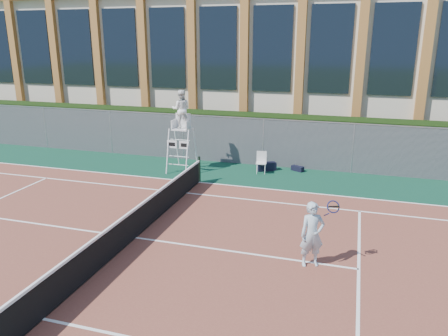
# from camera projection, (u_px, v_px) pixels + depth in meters

# --- Properties ---
(ground) EXTENTS (120.00, 120.00, 0.00)m
(ground) POSITION_uv_depth(u_px,v_px,m) (135.00, 239.00, 13.02)
(ground) COLOR #233814
(apron) EXTENTS (36.00, 20.00, 0.01)m
(apron) POSITION_uv_depth(u_px,v_px,m) (150.00, 225.00, 13.94)
(apron) COLOR #0D3C2C
(apron) RESTS_ON ground
(tennis_court) EXTENTS (23.77, 10.97, 0.02)m
(tennis_court) POSITION_uv_depth(u_px,v_px,m) (135.00, 238.00, 13.02)
(tennis_court) COLOR brown
(tennis_court) RESTS_ON apron
(tennis_net) EXTENTS (0.10, 11.30, 1.10)m
(tennis_net) POSITION_uv_depth(u_px,v_px,m) (134.00, 222.00, 12.87)
(tennis_net) COLOR black
(tennis_net) RESTS_ON ground
(fence) EXTENTS (40.00, 0.06, 2.20)m
(fence) POSITION_uv_depth(u_px,v_px,m) (222.00, 140.00, 20.78)
(fence) COLOR #595E60
(fence) RESTS_ON ground
(hedge) EXTENTS (40.00, 1.40, 2.20)m
(hedge) POSITION_uv_depth(u_px,v_px,m) (229.00, 135.00, 21.88)
(hedge) COLOR black
(hedge) RESTS_ON ground
(building) EXTENTS (45.00, 10.60, 8.22)m
(building) POSITION_uv_depth(u_px,v_px,m) (264.00, 64.00, 28.31)
(building) COLOR beige
(building) RESTS_ON ground
(umpire_chair) EXTENTS (1.02, 1.57, 3.65)m
(umpire_chair) POSITION_uv_depth(u_px,v_px,m) (181.00, 112.00, 19.10)
(umpire_chair) COLOR white
(umpire_chair) RESTS_ON ground
(plastic_chair) EXTENTS (0.50, 0.50, 0.95)m
(plastic_chair) POSITION_uv_depth(u_px,v_px,m) (261.00, 160.00, 19.29)
(plastic_chair) COLOR silver
(plastic_chair) RESTS_ON apron
(sports_bag_near) EXTENTS (0.90, 0.74, 0.36)m
(sports_bag_near) POSITION_uv_depth(u_px,v_px,m) (266.00, 166.00, 19.69)
(sports_bag_near) COLOR black
(sports_bag_near) RESTS_ON apron
(sports_bag_far) EXTENTS (0.61, 0.47, 0.22)m
(sports_bag_far) POSITION_uv_depth(u_px,v_px,m) (298.00, 168.00, 19.64)
(sports_bag_far) COLOR black
(sports_bag_far) RESTS_ON apron
(tennis_player) EXTENTS (1.03, 0.77, 1.75)m
(tennis_player) POSITION_uv_depth(u_px,v_px,m) (312.00, 234.00, 11.21)
(tennis_player) COLOR #A9BFCB
(tennis_player) RESTS_ON tennis_court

